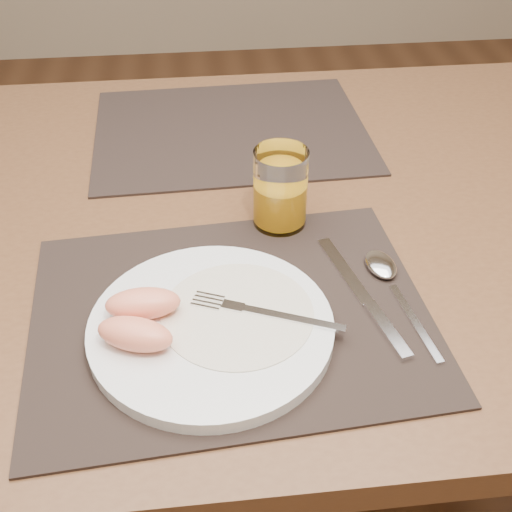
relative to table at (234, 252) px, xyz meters
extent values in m
plane|color=#54321C|center=(0.00, 0.00, -0.67)|extent=(5.00, 5.00, 0.00)
cube|color=brown|center=(0.00, 0.00, 0.06)|extent=(1.40, 0.90, 0.04)
cylinder|color=brown|center=(0.62, 0.37, -0.31)|extent=(0.06, 0.06, 0.71)
cube|color=black|center=(-0.02, -0.22, 0.09)|extent=(0.47, 0.38, 0.00)
cube|color=black|center=(0.01, 0.22, 0.09)|extent=(0.46, 0.36, 0.00)
cylinder|color=white|center=(-0.04, -0.25, 0.10)|extent=(0.27, 0.27, 0.02)
cylinder|color=white|center=(-0.01, -0.24, 0.10)|extent=(0.17, 0.17, 0.00)
cube|color=silver|center=(0.05, -0.26, 0.11)|extent=(0.11, 0.05, 0.00)
cube|color=silver|center=(-0.02, -0.23, 0.11)|extent=(0.03, 0.02, 0.00)
cube|color=silver|center=(-0.05, -0.22, 0.11)|extent=(0.04, 0.04, 0.00)
cube|color=silver|center=(0.12, -0.16, 0.09)|extent=(0.04, 0.13, 0.00)
cube|color=silver|center=(0.15, -0.27, 0.09)|extent=(0.03, 0.09, 0.01)
cube|color=silver|center=(0.18, -0.26, 0.09)|extent=(0.03, 0.13, 0.00)
ellipsoid|color=silver|center=(0.17, -0.16, 0.09)|extent=(0.04, 0.06, 0.01)
cylinder|color=white|center=(0.06, -0.05, 0.14)|extent=(0.07, 0.07, 0.11)
cylinder|color=#FFA415|center=(0.06, -0.05, 0.12)|extent=(0.06, 0.06, 0.05)
ellipsoid|color=#FE8E67|center=(-0.12, -0.27, 0.12)|extent=(0.09, 0.07, 0.03)
ellipsoid|color=#FE8E67|center=(-0.12, -0.23, 0.12)|extent=(0.08, 0.04, 0.03)
camera|label=1|loc=(-0.05, -0.75, 0.60)|focal=45.00mm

